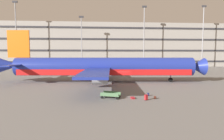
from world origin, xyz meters
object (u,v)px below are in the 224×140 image
object	(u,v)px
airliner	(102,67)
suitcase_laid_flat	(146,97)
backpack_teal	(148,94)
baggage_cart	(111,95)
suitcase_orange	(133,98)
backpack_upright	(155,97)

from	to	relation	value
airliner	suitcase_laid_flat	bearing A→B (deg)	-72.62
backpack_teal	suitcase_laid_flat	bearing A→B (deg)	-111.22
suitcase_laid_flat	backpack_teal	size ratio (longest dim) A/B	1.77
backpack_teal	baggage_cart	distance (m)	5.48
suitcase_orange	baggage_cart	xyz separation A→B (m)	(-2.90, 0.54, 0.32)
suitcase_laid_flat	airliner	bearing A→B (deg)	107.38
airliner	backpack_teal	size ratio (longest dim) A/B	78.51
backpack_upright	baggage_cart	xyz separation A→B (m)	(-5.80, 0.98, 0.23)
suitcase_laid_flat	backpack_teal	bearing A→B (deg)	68.78
backpack_teal	backpack_upright	distance (m)	1.90
suitcase_orange	suitcase_laid_flat	size ratio (longest dim) A/B	0.88
suitcase_laid_flat	baggage_cart	bearing A→B (deg)	160.41
suitcase_orange	backpack_upright	xyz separation A→B (m)	(2.90, -0.45, 0.10)
airliner	backpack_teal	bearing A→B (deg)	-66.37
suitcase_laid_flat	backpack_teal	distance (m)	2.65
suitcase_laid_flat	backpack_upright	bearing A→B (deg)	24.12
backpack_upright	suitcase_orange	bearing A→B (deg)	171.23
suitcase_laid_flat	backpack_upright	size ratio (longest dim) A/B	2.08
suitcase_orange	suitcase_laid_flat	world-z (taller)	suitcase_laid_flat
airliner	suitcase_orange	xyz separation A→B (m)	(3.56, -15.29, -2.96)
suitcase_orange	backpack_teal	bearing A→B (deg)	29.36
suitcase_orange	backpack_upright	world-z (taller)	backpack_upright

